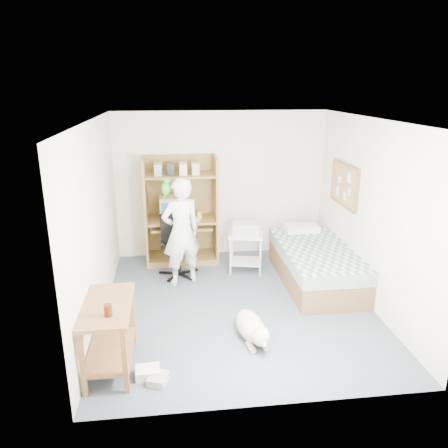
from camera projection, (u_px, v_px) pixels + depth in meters
name	position (u px, v px, depth m)	size (l,w,h in m)	color
floor	(237.00, 305.00, 6.04)	(4.00, 4.00, 0.00)	#444F5D
wall_back	(221.00, 185.00, 7.55)	(3.60, 0.02, 2.50)	silver
wall_right	(370.00, 214.00, 5.86)	(0.02, 4.00, 2.50)	silver
wall_left	(96.00, 224.00, 5.45)	(0.02, 4.00, 2.50)	silver
ceiling	(239.00, 120.00, 5.27)	(3.60, 4.00, 0.02)	white
computer_hutch	(181.00, 214.00, 7.35)	(1.20, 0.63, 1.80)	brown
bed	(315.00, 264.00, 6.68)	(1.02, 2.02, 0.66)	brown
side_desk	(109.00, 326.00, 4.58)	(0.50, 1.00, 0.75)	brown
corkboard	(344.00, 185.00, 6.65)	(0.04, 0.94, 0.66)	olive
office_chair	(177.00, 254.00, 6.90)	(0.57, 0.57, 0.98)	black
person	(181.00, 232.00, 6.48)	(0.60, 0.39, 1.64)	white
parrot	(166.00, 188.00, 6.27)	(0.12, 0.21, 0.33)	#138419
dog	(252.00, 327.00, 5.19)	(0.40, 0.95, 0.36)	beige
printer_cart	(246.00, 246.00, 7.02)	(0.62, 0.53, 0.64)	silver
printer	(246.00, 228.00, 6.93)	(0.42, 0.32, 0.18)	#AEADA9
crt_monitor	(172.00, 207.00, 7.30)	(0.38, 0.41, 0.36)	beige
keyboard	(181.00, 226.00, 7.25)	(0.45, 0.16, 0.03)	beige
pencil_cup	(199.00, 215.00, 7.30)	(0.08, 0.08, 0.12)	yellow
drink_glass	(108.00, 310.00, 4.25)	(0.08, 0.08, 0.12)	#3F150A
floor_box_a	(148.00, 372.00, 4.55)	(0.25, 0.20, 0.10)	white
floor_box_b	(158.00, 379.00, 4.46)	(0.18, 0.22, 0.08)	#ADADA8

